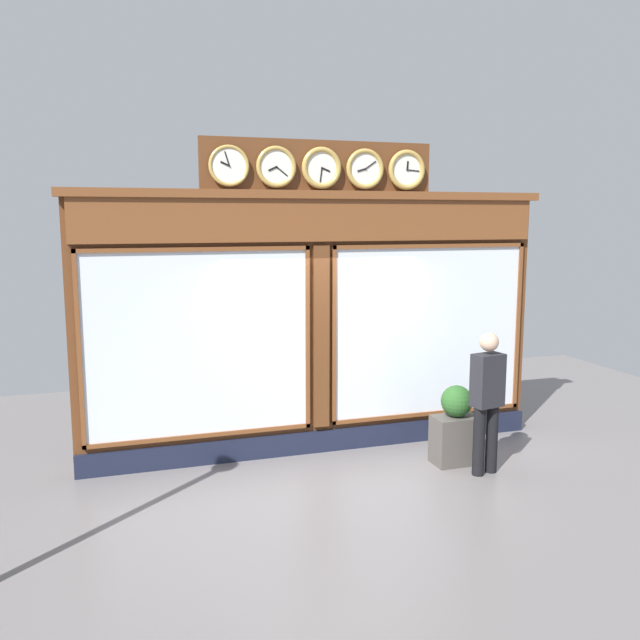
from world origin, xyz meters
name	(u,v)px	position (x,y,z in m)	size (l,w,h in m)	color
ground_plane	(415,553)	(0.00, 2.80, 0.00)	(14.00, 14.00, 0.00)	slate
shop_facade	(317,319)	(0.00, -0.12, 1.71)	(6.11, 0.42, 3.92)	#5B3319
pedestrian	(487,397)	(-1.62, 1.31, 0.93)	(0.40, 0.29, 1.69)	black
planter_box	(455,440)	(-1.46, 0.91, 0.30)	(0.56, 0.36, 0.59)	#4C4742
planter_shrub	(457,401)	(-1.46, 0.91, 0.79)	(0.39, 0.39, 0.39)	#285623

